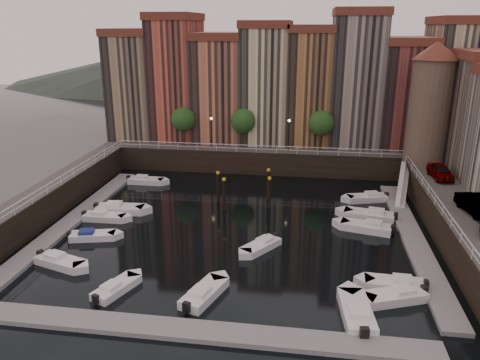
% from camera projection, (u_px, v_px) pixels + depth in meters
% --- Properties ---
extents(ground, '(200.00, 200.00, 0.00)m').
position_uv_depth(ground, '(237.00, 225.00, 45.35)').
color(ground, black).
rests_on(ground, ground).
extents(quay_far, '(80.00, 20.00, 3.00)m').
position_uv_depth(quay_far, '(264.00, 145.00, 69.28)').
color(quay_far, black).
rests_on(quay_far, ground).
extents(dock_left, '(2.00, 28.00, 0.35)m').
position_uv_depth(dock_left, '(75.00, 218.00, 46.61)').
color(dock_left, gray).
rests_on(dock_left, ground).
extents(dock_right, '(2.00, 28.00, 0.35)m').
position_uv_depth(dock_right, '(413.00, 238.00, 42.11)').
color(dock_right, gray).
rests_on(dock_right, ground).
extents(dock_near, '(30.00, 2.00, 0.35)m').
position_uv_depth(dock_near, '(196.00, 331.00, 29.34)').
color(dock_near, gray).
rests_on(dock_near, ground).
extents(mountains, '(145.00, 100.00, 18.00)m').
position_uv_depth(mountains, '(296.00, 60.00, 145.87)').
color(mountains, '#2D382D').
rests_on(mountains, ground).
extents(far_terrace, '(48.70, 10.30, 17.50)m').
position_uv_depth(far_terrace, '(287.00, 83.00, 63.50)').
color(far_terrace, '#998161').
rests_on(far_terrace, quay_far).
extents(corner_tower, '(5.20, 5.20, 13.80)m').
position_uv_depth(corner_tower, '(431.00, 101.00, 52.97)').
color(corner_tower, '#6B5B4C').
rests_on(corner_tower, quay_right).
extents(promenade_trees, '(21.20, 3.20, 5.20)m').
position_uv_depth(promenade_trees, '(248.00, 121.00, 60.54)').
color(promenade_trees, black).
rests_on(promenade_trees, quay_far).
extents(street_lamps, '(10.36, 0.36, 4.18)m').
position_uv_depth(street_lamps, '(250.00, 128.00, 59.78)').
color(street_lamps, black).
rests_on(street_lamps, quay_far).
extents(railings, '(36.08, 34.04, 0.52)m').
position_uv_depth(railings, '(244.00, 173.00, 48.74)').
color(railings, white).
rests_on(railings, ground).
extents(gangway, '(2.78, 8.32, 3.73)m').
position_uv_depth(gangway, '(403.00, 182.00, 51.76)').
color(gangway, white).
rests_on(gangway, ground).
extents(mooring_pilings, '(6.02, 4.26, 3.78)m').
position_uv_depth(mooring_pilings, '(245.00, 190.00, 49.97)').
color(mooring_pilings, black).
rests_on(mooring_pilings, ground).
extents(boat_left_0, '(4.63, 2.84, 1.04)m').
position_uv_depth(boat_left_0, '(60.00, 261.00, 37.61)').
color(boat_left_0, white).
rests_on(boat_left_0, ground).
extents(boat_left_1, '(4.33, 2.40, 0.97)m').
position_uv_depth(boat_left_1, '(92.00, 236.00, 42.26)').
color(boat_left_1, white).
rests_on(boat_left_1, ground).
extents(boat_left_2, '(4.38, 1.65, 1.00)m').
position_uv_depth(boat_left_2, '(104.00, 217.00, 46.38)').
color(boat_left_2, white).
rests_on(boat_left_2, ground).
extents(boat_left_3, '(5.23, 2.28, 1.18)m').
position_uv_depth(boat_left_3, '(119.00, 209.00, 48.22)').
color(boat_left_3, white).
rests_on(boat_left_3, ground).
extents(boat_left_4, '(4.56, 1.66, 1.05)m').
position_uv_depth(boat_left_4, '(145.00, 181.00, 57.14)').
color(boat_left_4, white).
rests_on(boat_left_4, ground).
extents(boat_right_0, '(4.72, 3.16, 1.07)m').
position_uv_depth(boat_right_0, '(396.00, 296.00, 32.78)').
color(boat_right_0, white).
rests_on(boat_right_0, ground).
extents(boat_right_1, '(4.55, 1.86, 1.03)m').
position_uv_depth(boat_right_1, '(396.00, 284.00, 34.35)').
color(boat_right_1, white).
rests_on(boat_right_1, ground).
extents(boat_right_2, '(5.05, 2.84, 1.13)m').
position_uv_depth(boat_right_2, '(367.00, 227.00, 43.92)').
color(boat_right_2, white).
rests_on(boat_right_2, ground).
extents(boat_right_3, '(5.29, 2.81, 1.19)m').
position_uv_depth(boat_right_3, '(370.00, 215.00, 46.58)').
color(boat_right_3, white).
rests_on(boat_right_3, ground).
extents(boat_right_4, '(4.69, 2.75, 1.05)m').
position_uv_depth(boat_right_4, '(368.00, 198.00, 51.45)').
color(boat_right_4, white).
rests_on(boat_right_4, ground).
extents(boat_near_1, '(2.79, 4.16, 0.94)m').
position_uv_depth(boat_near_1, '(116.00, 288.00, 33.86)').
color(boat_near_1, white).
rests_on(boat_near_1, ground).
extents(boat_near_2, '(3.00, 4.76, 1.07)m').
position_uv_depth(boat_near_2, '(204.00, 294.00, 33.07)').
color(boat_near_2, white).
rests_on(boat_near_2, ground).
extents(boat_near_3, '(2.35, 5.30, 1.20)m').
position_uv_depth(boat_near_3, '(357.00, 313.00, 30.80)').
color(boat_near_3, white).
rests_on(boat_near_3, ground).
extents(car_a, '(2.17, 4.59, 1.52)m').
position_uv_depth(car_a, '(440.00, 172.00, 48.97)').
color(car_a, gray).
rests_on(car_a, quay_right).
extents(car_b, '(2.55, 5.00, 1.57)m').
position_uv_depth(car_b, '(476.00, 206.00, 39.76)').
color(car_b, gray).
rests_on(car_b, quay_right).
extents(boat_extra_884, '(3.51, 4.13, 0.97)m').
position_uv_depth(boat_extra_884, '(261.00, 246.00, 40.38)').
color(boat_extra_884, white).
rests_on(boat_extra_884, ground).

